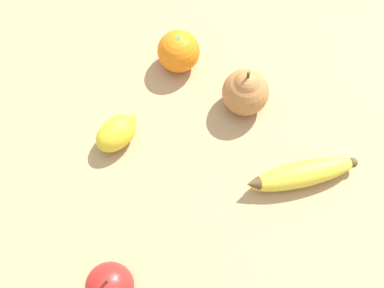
{
  "coord_description": "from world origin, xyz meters",
  "views": [
    {
      "loc": [
        0.17,
        0.36,
        0.85
      ],
      "look_at": [
        0.02,
        -0.02,
        0.03
      ],
      "focal_mm": 50.0,
      "sensor_mm": 36.0,
      "label": 1
    }
  ],
  "objects_px": {
    "lemon": "(116,133)",
    "banana": "(301,174)",
    "pear": "(246,91)",
    "apple": "(110,286)",
    "orange": "(179,51)"
  },
  "relations": [
    {
      "from": "banana",
      "to": "lemon",
      "type": "xyz_separation_m",
      "value": [
        0.26,
        -0.19,
        0.01
      ]
    },
    {
      "from": "pear",
      "to": "apple",
      "type": "bearing_deg",
      "value": 35.25
    },
    {
      "from": "banana",
      "to": "apple",
      "type": "xyz_separation_m",
      "value": [
        0.36,
        0.06,
        0.01
      ]
    },
    {
      "from": "banana",
      "to": "pear",
      "type": "relative_size",
      "value": 1.95
    },
    {
      "from": "apple",
      "to": "orange",
      "type": "bearing_deg",
      "value": -124.84
    },
    {
      "from": "orange",
      "to": "banana",
      "type": "bearing_deg",
      "value": 109.26
    },
    {
      "from": "banana",
      "to": "orange",
      "type": "xyz_separation_m",
      "value": [
        0.1,
        -0.3,
        0.02
      ]
    },
    {
      "from": "orange",
      "to": "pear",
      "type": "height_order",
      "value": "pear"
    },
    {
      "from": "orange",
      "to": "pear",
      "type": "bearing_deg",
      "value": 120.98
    },
    {
      "from": "lemon",
      "to": "banana",
      "type": "bearing_deg",
      "value": 144.74
    },
    {
      "from": "banana",
      "to": "pear",
      "type": "height_order",
      "value": "pear"
    },
    {
      "from": "banana",
      "to": "lemon",
      "type": "relative_size",
      "value": 2.1
    },
    {
      "from": "lemon",
      "to": "orange",
      "type": "bearing_deg",
      "value": -144.67
    },
    {
      "from": "banana",
      "to": "lemon",
      "type": "bearing_deg",
      "value": -27.06
    },
    {
      "from": "apple",
      "to": "lemon",
      "type": "xyz_separation_m",
      "value": [
        -0.09,
        -0.25,
        -0.01
      ]
    }
  ]
}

